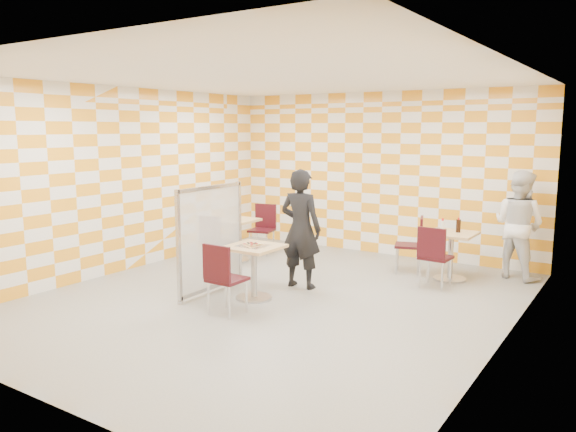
% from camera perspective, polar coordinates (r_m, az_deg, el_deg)
% --- Properties ---
extents(room_shell, '(7.00, 7.00, 7.00)m').
position_cam_1_polar(room_shell, '(7.97, 0.74, 2.87)').
color(room_shell, gray).
rests_on(room_shell, ground).
extents(main_table, '(0.70, 0.70, 0.75)m').
position_cam_1_polar(main_table, '(7.75, -3.50, -4.77)').
color(main_table, tan).
rests_on(main_table, ground).
extents(second_table, '(0.70, 0.70, 0.75)m').
position_cam_1_polar(second_table, '(9.05, 16.23, -3.11)').
color(second_table, tan).
rests_on(second_table, ground).
extents(empty_table, '(0.70, 0.70, 0.75)m').
position_cam_1_polar(empty_table, '(9.99, -5.41, -1.69)').
color(empty_table, tan).
rests_on(empty_table, ground).
extents(chair_main_front, '(0.42, 0.43, 0.92)m').
position_cam_1_polar(chair_main_front, '(7.07, -6.69, -5.85)').
color(chair_main_front, '#360A11').
rests_on(chair_main_front, ground).
extents(chair_second_front, '(0.44, 0.45, 0.92)m').
position_cam_1_polar(chair_second_front, '(8.48, 14.58, -3.60)').
color(chair_second_front, '#360A11').
rests_on(chair_second_front, ground).
extents(chair_second_side, '(0.54, 0.53, 0.92)m').
position_cam_1_polar(chair_second_side, '(9.32, 12.71, -2.41)').
color(chair_second_side, '#360A11').
rests_on(chair_second_side, ground).
extents(chair_empty_near, '(0.45, 0.46, 0.92)m').
position_cam_1_polar(chair_empty_near, '(9.36, -7.53, -2.22)').
color(chair_empty_near, '#360A11').
rests_on(chair_empty_near, ground).
extents(chair_empty_far, '(0.50, 0.51, 0.92)m').
position_cam_1_polar(chair_empty_far, '(10.56, -2.49, -0.88)').
color(chair_empty_far, '#360A11').
rests_on(chair_empty_far, ground).
extents(partition, '(0.08, 1.38, 1.55)m').
position_cam_1_polar(partition, '(8.03, -7.83, -2.29)').
color(partition, white).
rests_on(partition, ground).
extents(man_dark, '(0.66, 0.46, 1.76)m').
position_cam_1_polar(man_dark, '(8.23, 1.30, -1.31)').
color(man_dark, black).
rests_on(man_dark, ground).
extents(man_white, '(1.00, 0.89, 1.70)m').
position_cam_1_polar(man_white, '(9.47, 22.39, -0.81)').
color(man_white, white).
rests_on(man_white, ground).
extents(pizza_on_foil, '(0.40, 0.40, 0.04)m').
position_cam_1_polar(pizza_on_foil, '(7.68, -3.59, -2.92)').
color(pizza_on_foil, silver).
rests_on(pizza_on_foil, main_table).
extents(sport_bottle, '(0.06, 0.06, 0.20)m').
position_cam_1_polar(sport_bottle, '(9.08, 15.42, -0.92)').
color(sport_bottle, white).
rests_on(sport_bottle, second_table).
extents(soda_bottle, '(0.07, 0.07, 0.23)m').
position_cam_1_polar(soda_bottle, '(9.03, 16.92, -0.95)').
color(soda_bottle, black).
rests_on(soda_bottle, second_table).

